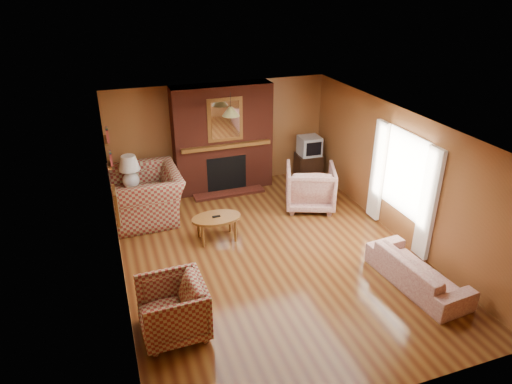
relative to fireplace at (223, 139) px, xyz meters
name	(u,v)px	position (x,y,z in m)	size (l,w,h in m)	color
floor	(270,254)	(0.00, -2.98, -1.18)	(6.50, 6.50, 0.00)	#48220F
ceiling	(272,124)	(0.00, -2.98, 1.22)	(6.50, 6.50, 0.00)	silver
wall_back	(220,135)	(0.00, 0.27, 0.02)	(6.50, 6.50, 0.00)	brown
wall_front	(381,320)	(0.00, -6.23, 0.02)	(6.50, 6.50, 0.00)	brown
wall_left	(116,218)	(-2.50, -2.98, 0.02)	(6.50, 6.50, 0.00)	brown
wall_right	(398,174)	(2.50, -2.98, 0.02)	(6.50, 6.50, 0.00)	brown
fireplace	(223,139)	(0.00, 0.00, 0.00)	(2.20, 0.82, 2.40)	#561E12
window_right	(402,182)	(2.45, -3.18, -0.06)	(0.10, 1.85, 2.00)	silver
bookshelf	(109,147)	(-2.44, -1.08, 0.48)	(0.09, 0.55, 0.71)	brown
botanical_print	(116,205)	(-2.47, -3.28, 0.37)	(0.05, 0.40, 0.50)	brown
pendant_light	(231,111)	(0.00, -0.68, 0.82)	(0.36, 0.36, 0.48)	black
plaid_loveseat	(147,195)	(-1.85, -0.85, -0.68)	(1.53, 1.34, 1.00)	maroon
plaid_armchair	(172,309)	(-1.95, -4.37, -0.77)	(0.87, 0.90, 0.82)	maroon
floral_sofa	(418,271)	(1.90, -4.57, -0.92)	(1.79, 0.70, 0.52)	beige
floral_armchair	(310,187)	(1.45, -1.52, -0.72)	(0.99, 1.02, 0.93)	beige
coffee_table	(216,220)	(-0.75, -2.16, -0.77)	(0.92, 0.57, 0.49)	brown
side_table	(134,200)	(-2.10, -0.53, -0.91)	(0.41, 0.41, 0.55)	brown
table_lamp	(130,170)	(-2.10, -0.53, -0.24)	(0.43, 0.43, 0.70)	silver
tv_stand	(308,167)	(2.05, -0.18, -0.87)	(0.58, 0.53, 0.63)	black
crt_tv	(309,146)	(2.05, -0.19, -0.33)	(0.49, 0.49, 0.44)	#9A9DA2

